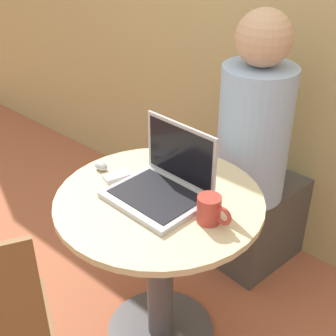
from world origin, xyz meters
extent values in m
plane|color=#B26042|center=(0.00, 0.00, 0.00)|extent=(12.00, 12.00, 0.00)
cylinder|color=#4C4C51|center=(0.00, 0.00, 0.01)|extent=(0.45, 0.45, 0.02)
cylinder|color=#4C4C51|center=(0.00, 0.00, 0.35)|extent=(0.11, 0.11, 0.66)
cylinder|color=beige|center=(0.00, 0.00, 0.69)|extent=(0.75, 0.75, 0.02)
cube|color=#B7B7BC|center=(0.00, -0.02, 0.71)|extent=(0.34, 0.28, 0.02)
cube|color=black|center=(0.00, -0.02, 0.73)|extent=(0.30, 0.23, 0.00)
cube|color=#B7B7BC|center=(0.00, 0.12, 0.84)|extent=(0.32, 0.03, 0.23)
cube|color=black|center=(0.00, 0.11, 0.84)|extent=(0.30, 0.02, 0.20)
cube|color=silver|center=(-0.21, -0.01, 0.71)|extent=(0.09, 0.12, 0.02)
ellipsoid|color=#B2B2B7|center=(-0.30, -0.01, 0.72)|extent=(0.06, 0.04, 0.03)
cylinder|color=#B2382D|center=(0.21, 0.01, 0.75)|extent=(0.08, 0.08, 0.09)
torus|color=#B2382D|center=(0.27, 0.01, 0.75)|extent=(0.07, 0.01, 0.07)
cylinder|color=brown|center=(-0.22, -0.40, 0.21)|extent=(0.04, 0.04, 0.43)
cube|color=#4C4742|center=(0.03, 0.69, 0.22)|extent=(0.34, 0.46, 0.44)
cylinder|color=#9EBCE5|center=(0.02, 0.58, 0.74)|extent=(0.31, 0.31, 0.60)
sphere|color=tan|center=(0.02, 0.58, 1.16)|extent=(0.23, 0.23, 0.23)
camera|label=1|loc=(0.93, -1.00, 1.65)|focal=50.00mm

